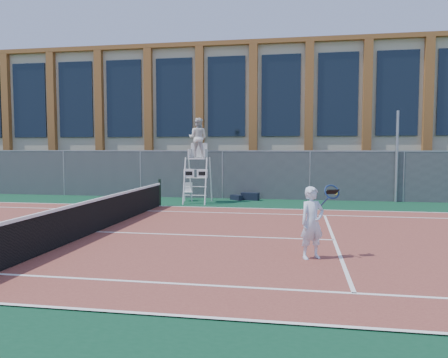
% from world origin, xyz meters
% --- Properties ---
extents(ground, '(120.00, 120.00, 0.00)m').
position_xyz_m(ground, '(0.00, 0.00, 0.00)').
color(ground, '#233814').
extents(apron, '(36.00, 20.00, 0.01)m').
position_xyz_m(apron, '(0.00, 1.00, 0.01)').
color(apron, '#0D3B23').
rests_on(apron, ground).
extents(tennis_court, '(23.77, 10.97, 0.02)m').
position_xyz_m(tennis_court, '(0.00, 0.00, 0.02)').
color(tennis_court, brown).
rests_on(tennis_court, apron).
extents(tennis_net, '(0.10, 11.30, 1.10)m').
position_xyz_m(tennis_net, '(0.00, 0.00, 0.54)').
color(tennis_net, black).
rests_on(tennis_net, ground).
extents(fence, '(40.00, 0.06, 2.20)m').
position_xyz_m(fence, '(0.00, 8.80, 1.10)').
color(fence, '#595E60').
rests_on(fence, ground).
extents(hedge, '(40.00, 1.40, 2.20)m').
position_xyz_m(hedge, '(0.00, 10.00, 1.10)').
color(hedge, black).
rests_on(hedge, ground).
extents(building, '(45.00, 10.60, 8.22)m').
position_xyz_m(building, '(0.00, 17.95, 4.15)').
color(building, '#BCB39C').
rests_on(building, ground).
extents(steel_pole, '(0.12, 0.12, 3.96)m').
position_xyz_m(steel_pole, '(9.67, 8.70, 1.98)').
color(steel_pole, '#9EA0A5').
rests_on(steel_pole, ground).
extents(umpire_chair, '(1.02, 1.58, 3.67)m').
position_xyz_m(umpire_chair, '(1.24, 7.05, 2.68)').
color(umpire_chair, white).
rests_on(umpire_chair, ground).
extents(plastic_chair, '(0.46, 0.47, 0.81)m').
position_xyz_m(plastic_chair, '(0.66, 7.59, 0.48)').
color(plastic_chair, silver).
rests_on(plastic_chair, apron).
extents(sports_bag_near, '(0.84, 0.46, 0.34)m').
position_xyz_m(sports_bag_near, '(3.35, 8.29, 0.18)').
color(sports_bag_near, black).
rests_on(sports_bag_near, apron).
extents(sports_bag_far, '(0.60, 0.54, 0.23)m').
position_xyz_m(sports_bag_far, '(2.74, 8.20, 0.12)').
color(sports_bag_far, black).
rests_on(sports_bag_far, apron).
extents(tennis_player, '(0.92, 0.71, 1.54)m').
position_xyz_m(tennis_player, '(5.80, -1.97, 0.79)').
color(tennis_player, silver).
rests_on(tennis_player, tennis_court).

